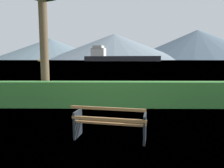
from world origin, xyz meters
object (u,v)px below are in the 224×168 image
object	(u,v)px
fishing_boat_near	(150,60)
sailboat_mid	(39,60)
park_bench	(110,123)
cargo_ship_large	(116,57)

from	to	relation	value
fishing_boat_near	sailboat_mid	xyz separation A→B (m)	(-108.77, -35.87, 0.15)
fishing_boat_near	sailboat_mid	bearing A→B (deg)	-161.75
park_bench	fishing_boat_near	size ratio (longest dim) A/B	0.28
cargo_ship_large	sailboat_mid	world-z (taller)	cargo_ship_large
fishing_boat_near	sailboat_mid	distance (m)	114.54
park_bench	cargo_ship_large	xyz separation A→B (m)	(1.77, 192.23, 3.69)
park_bench	fishing_boat_near	bearing A→B (deg)	80.01
park_bench	fishing_boat_near	distance (m)	227.40
park_bench	sailboat_mid	distance (m)	200.44
cargo_ship_large	sailboat_mid	size ratio (longest dim) A/B	8.26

